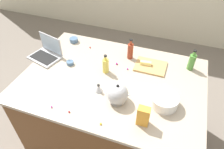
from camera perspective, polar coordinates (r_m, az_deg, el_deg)
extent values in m
plane|color=slate|center=(2.64, 0.00, -15.62)|extent=(12.00, 12.00, 0.00)
cube|color=brown|center=(2.29, 0.00, -9.70)|extent=(1.63, 1.14, 0.87)
cube|color=tan|center=(1.96, 0.00, -1.42)|extent=(1.69, 1.20, 0.03)
cube|color=#B7B7BC|center=(2.30, -17.96, 4.42)|extent=(0.36, 0.29, 0.02)
cube|color=black|center=(2.29, -18.20, 4.50)|extent=(0.30, 0.22, 0.00)
cube|color=#B7B7BC|center=(2.29, -16.40, 8.06)|extent=(0.29, 0.09, 0.20)
cube|color=silver|center=(2.29, -16.51, 7.99)|extent=(0.26, 0.07, 0.18)
cylinder|color=white|center=(1.75, 14.13, -7.04)|extent=(0.22, 0.22, 0.09)
cylinder|color=black|center=(1.74, 14.16, -6.93)|extent=(0.18, 0.18, 0.08)
torus|color=white|center=(1.71, 14.39, -5.99)|extent=(0.23, 0.23, 0.01)
cylinder|color=maroon|center=(2.16, 5.03, 6.34)|extent=(0.06, 0.06, 0.17)
cylinder|color=maroon|center=(2.10, 5.20, 8.74)|extent=(0.03, 0.03, 0.05)
cylinder|color=black|center=(2.08, 5.25, 9.42)|extent=(0.03, 0.03, 0.01)
cylinder|color=#DBC64C|center=(1.98, -1.75, 2.38)|extent=(0.06, 0.06, 0.14)
cylinder|color=#DBC64C|center=(1.92, -1.81, 4.50)|extent=(0.03, 0.03, 0.04)
cylinder|color=black|center=(1.91, -1.82, 5.13)|extent=(0.03, 0.03, 0.01)
cylinder|color=#4C8C38|center=(2.15, 20.95, 3.17)|extent=(0.06, 0.06, 0.16)
cylinder|color=#4C8C38|center=(2.09, 21.62, 5.37)|extent=(0.03, 0.03, 0.05)
cylinder|color=black|center=(2.08, 21.81, 6.00)|extent=(0.03, 0.03, 0.01)
cylinder|color=#ADADB2|center=(1.75, 1.47, -7.06)|extent=(0.13, 0.13, 0.01)
sphere|color=#ADADB2|center=(1.70, 1.52, -5.38)|extent=(0.18, 0.18, 0.18)
cone|color=#ADADB2|center=(1.67, 4.32, -5.67)|extent=(0.08, 0.03, 0.07)
sphere|color=black|center=(1.63, 1.57, -3.15)|extent=(0.02, 0.02, 0.02)
cube|color=tan|center=(2.11, 10.50, 2.24)|extent=(0.30, 0.24, 0.02)
cube|color=#F4E58C|center=(2.10, 9.20, 3.12)|extent=(0.11, 0.05, 0.04)
cylinder|color=slate|center=(2.48, -10.42, 9.29)|extent=(0.10, 0.10, 0.05)
cylinder|color=slate|center=(2.14, -11.40, 3.16)|extent=(0.07, 0.07, 0.04)
cone|color=#B2B2B7|center=(1.81, -3.69, -3.80)|extent=(0.07, 0.07, 0.07)
cylinder|color=black|center=(1.79, -3.74, -2.96)|extent=(0.02, 0.02, 0.01)
cube|color=gold|center=(1.57, 8.55, -11.19)|extent=(0.09, 0.06, 0.17)
sphere|color=red|center=(2.36, -6.04, 7.42)|extent=(0.02, 0.02, 0.02)
sphere|color=#CC3399|center=(2.05, 4.28, 1.58)|extent=(0.02, 0.02, 0.02)
sphere|color=#CC3399|center=(1.77, -16.22, -8.51)|extent=(0.02, 0.02, 0.02)
sphere|color=orange|center=(1.83, 11.86, -5.31)|extent=(0.02, 0.02, 0.02)
sphere|color=yellow|center=(1.61, -3.11, -13.35)|extent=(0.02, 0.02, 0.02)
sphere|color=#CC3399|center=(2.11, 1.29, 3.02)|extent=(0.02, 0.02, 0.02)
sphere|color=red|center=(1.71, -11.66, -9.96)|extent=(0.02, 0.02, 0.02)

